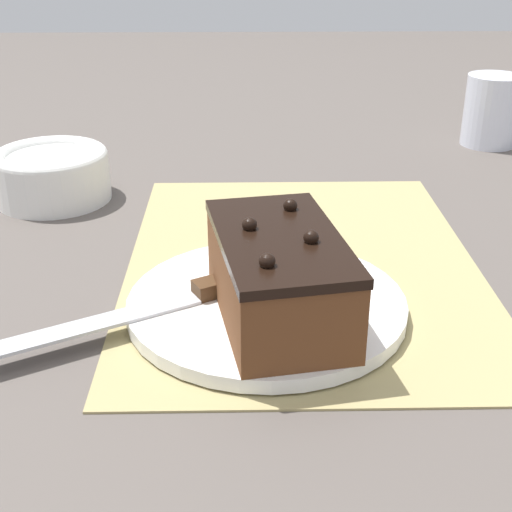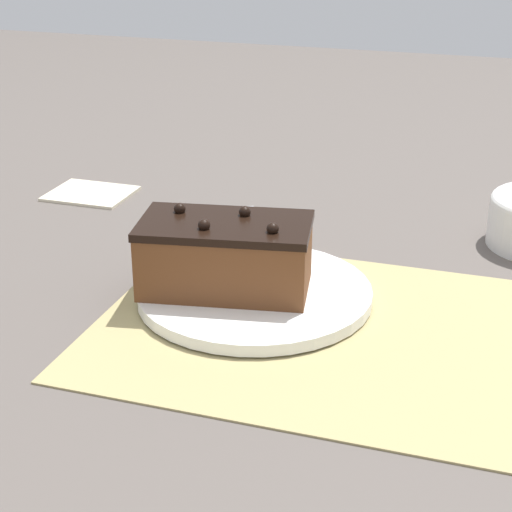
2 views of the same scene
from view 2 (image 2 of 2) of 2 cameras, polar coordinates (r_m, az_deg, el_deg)
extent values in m
plane|color=#544C47|center=(0.82, 5.57, -5.15)|extent=(3.00, 3.00, 0.00)
cube|color=tan|center=(0.82, 5.57, -5.02)|extent=(0.46, 0.34, 0.00)
cylinder|color=white|center=(0.87, -0.08, -2.49)|extent=(0.24, 0.24, 0.01)
cube|color=brown|center=(0.85, -2.05, -0.19)|extent=(0.18, 0.12, 0.06)
cube|color=black|center=(0.84, -2.08, 2.04)|extent=(0.18, 0.12, 0.01)
sphere|color=black|center=(0.87, -5.11, 3.16)|extent=(0.01, 0.01, 0.01)
sphere|color=black|center=(0.82, -3.48, 2.07)|extent=(0.01, 0.01, 0.01)
sphere|color=black|center=(0.85, -0.76, 2.96)|extent=(0.01, 0.01, 0.01)
sphere|color=black|center=(0.81, 1.12, 1.83)|extent=(0.01, 0.01, 0.01)
cube|color=#472D19|center=(0.88, 1.63, -1.26)|extent=(0.06, 0.08, 0.01)
cube|color=#B7BABF|center=(1.00, 0.10, 1.53)|extent=(0.10, 0.17, 0.00)
cube|color=beige|center=(1.20, -10.97, 4.20)|extent=(0.11, 0.09, 0.01)
camera|label=1|loc=(1.09, -28.59, 16.75)|focal=50.00mm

